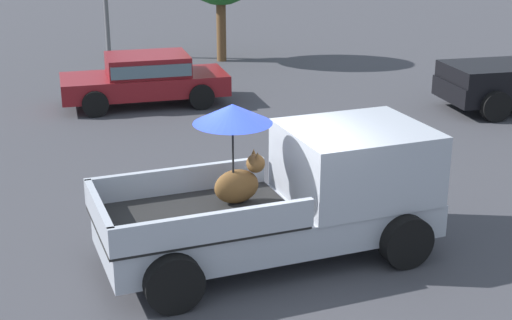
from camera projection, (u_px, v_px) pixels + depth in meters
name	position (u px, v px, depth m)	size (l,w,h in m)	color
ground_plane	(270.00, 257.00, 11.20)	(80.00, 80.00, 0.00)	#38383D
pickup_truck_main	(299.00, 194.00, 11.05)	(5.24, 2.74, 2.40)	black
parked_sedan_near	(146.00, 77.00, 19.43)	(4.33, 2.04, 1.33)	black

